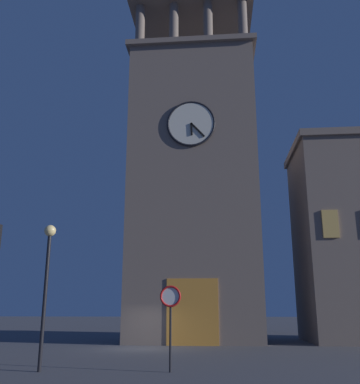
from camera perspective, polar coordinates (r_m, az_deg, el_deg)
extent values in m
plane|color=#4C4C51|center=(25.92, -4.94, -19.81)|extent=(200.00, 200.00, 0.00)
cube|color=#75665B|center=(32.15, 1.88, -0.17)|extent=(8.94, 6.75, 20.86)
cube|color=#75665B|center=(36.36, 1.73, 16.23)|extent=(9.54, 7.35, 0.40)
cylinder|color=#75665B|center=(35.17, 8.21, 21.39)|extent=(0.70, 0.70, 3.45)
cylinder|color=#75665B|center=(35.10, 3.69, 21.34)|extent=(0.70, 0.70, 3.45)
cylinder|color=#75665B|center=(35.22, -0.81, 21.16)|extent=(0.70, 0.70, 3.45)
cylinder|color=#75665B|center=(35.52, -5.25, 20.87)|extent=(0.70, 0.70, 3.45)
cylinder|color=#75665B|center=(39.76, 7.77, 16.65)|extent=(0.70, 0.70, 3.45)
cylinder|color=#75665B|center=(39.70, 3.89, 16.59)|extent=(0.70, 0.70, 3.45)
cylinder|color=#75665B|center=(39.80, 0.01, 16.46)|extent=(0.70, 0.70, 3.45)
cylinder|color=#75665B|center=(40.07, -3.82, 16.26)|extent=(0.70, 0.70, 3.45)
cube|color=#75665B|center=(38.50, 1.69, 21.13)|extent=(9.54, 7.35, 0.40)
cylinder|color=black|center=(39.26, 1.67, 22.61)|extent=(0.12, 0.12, 2.11)
cylinder|color=silver|center=(30.26, 1.46, 8.95)|extent=(3.20, 0.12, 3.20)
torus|color=black|center=(30.25, 1.46, 8.96)|extent=(3.36, 0.16, 3.36)
cube|color=black|center=(30.00, 1.51, 8.26)|extent=(0.17, 0.06, 0.89)
cube|color=black|center=(29.95, 2.33, 8.16)|extent=(1.00, 0.06, 1.10)
cube|color=orange|center=(27.76, 1.65, -15.41)|extent=(3.20, 0.24, 4.00)
cube|color=#E0B259|center=(29.30, 19.13, -3.96)|extent=(1.00, 0.12, 1.80)
cylinder|color=black|center=(17.29, -17.35, -13.55)|extent=(0.14, 0.14, 4.86)
sphere|color=#F9DB8C|center=(17.53, -16.68, -4.89)|extent=(0.44, 0.44, 0.44)
cylinder|color=black|center=(16.43, -1.27, -17.91)|extent=(0.08, 0.08, 2.71)
cylinder|color=white|center=(16.37, -1.26, -13.53)|extent=(0.70, 0.04, 0.70)
torus|color=red|center=(16.35, -1.27, -13.53)|extent=(0.78, 0.08, 0.78)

